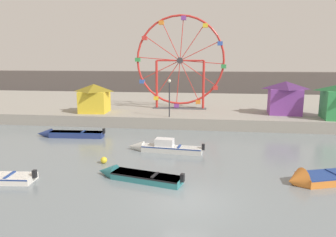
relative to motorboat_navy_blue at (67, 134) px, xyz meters
name	(u,v)px	position (x,y,z in m)	size (l,w,h in m)	color
ground_plane	(186,200)	(11.52, -11.12, -0.28)	(240.00, 240.00, 0.00)	slate
quay_promenade	(201,107)	(11.52, 16.10, 0.29)	(110.00, 23.95, 1.14)	gray
distant_town_skyline	(205,82)	(11.52, 40.32, 1.92)	(140.00, 3.00, 4.40)	#564C47
motorboat_navy_blue	(67,134)	(0.00, 0.00, 0.00)	(6.26, 1.36, 1.07)	navy
motorboat_teal_painted	(133,175)	(8.25, -8.87, -0.05)	(5.41, 2.25, 1.04)	teal
motorboat_pale_grey	(161,147)	(9.02, -3.25, 0.04)	(5.95, 1.55, 1.27)	silver
motorboat_orange_hull	(315,179)	(18.51, -8.10, -0.01)	(4.24, 2.68, 1.41)	orange
ferris_wheel_red_frame	(180,62)	(9.09, 10.52, 6.23)	(10.50, 1.20, 10.69)	red
carnival_booth_purple_stall	(285,97)	(20.43, 8.21, 2.66)	(3.74, 3.25, 3.47)	purple
carnival_booth_yellow_awning	(94,98)	(0.09, 6.67, 2.47)	(3.36, 3.28, 3.09)	yellow
promenade_lamp_near	(169,92)	(8.59, 4.89, 3.34)	(0.32, 0.32, 3.77)	#2D2D33
mooring_buoy_orange	(104,160)	(5.66, -6.43, -0.06)	(0.44, 0.44, 0.44)	yellow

